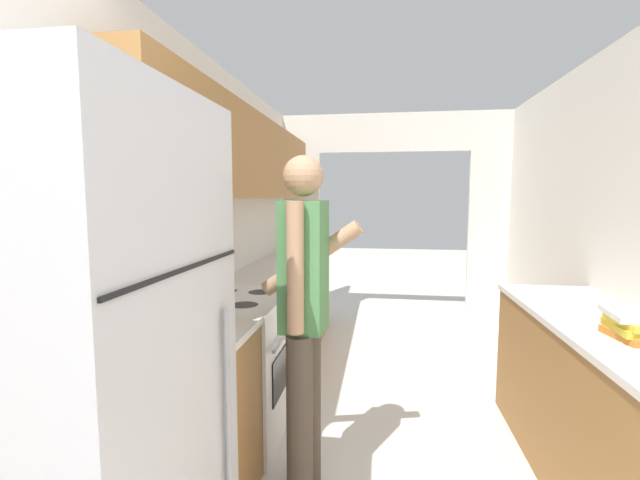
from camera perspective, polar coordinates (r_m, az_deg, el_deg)
The scene contains 8 objects.
wall_left at distance 2.93m, azimuth -15.49°, elevation 4.81°, with size 0.38×7.02×2.50m.
wall_far_with_doorway at distance 5.22m, azimuth 9.63°, elevation 4.99°, with size 3.07×0.06×2.50m.
counter_left at distance 3.77m, azimuth -6.34°, elevation -10.79°, with size 0.62×3.47×0.89m.
counter_right at distance 2.55m, azimuth 36.61°, elevation -20.28°, with size 0.62×2.38×0.89m.
refrigerator at distance 1.56m, azimuth -28.77°, elevation -17.72°, with size 0.70×0.80×1.83m.
range_oven at distance 2.89m, azimuth -11.27°, elevation -16.01°, with size 0.66×0.77×1.03m.
person at distance 2.15m, azimuth -2.17°, elevation -10.14°, with size 0.55×0.40×1.72m.
book_stack at distance 2.38m, azimuth 36.61°, elevation -9.15°, with size 0.25×0.28×0.12m.
Camera 1 is at (-0.11, -0.57, 1.52)m, focal length 24.00 mm.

